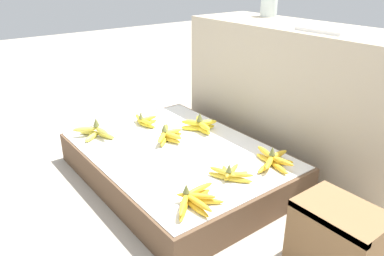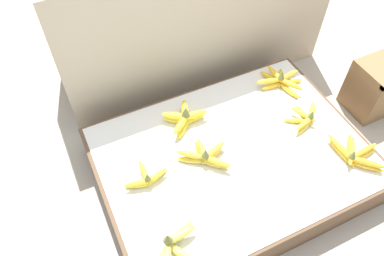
{
  "view_description": "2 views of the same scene",
  "coord_description": "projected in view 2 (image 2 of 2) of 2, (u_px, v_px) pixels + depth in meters",
  "views": [
    {
      "loc": [
        1.45,
        -1.01,
        1.06
      ],
      "look_at": [
        0.07,
        0.04,
        0.31
      ],
      "focal_mm": 35.0,
      "sensor_mm": 36.0,
      "label": 1
    },
    {
      "loc": [
        -0.56,
        -0.77,
        1.51
      ],
      "look_at": [
        -0.14,
        0.14,
        0.26
      ],
      "focal_mm": 35.0,
      "sensor_mm": 36.0,
      "label": 2
    }
  ],
  "objects": [
    {
      "name": "banana_bunch_front_left",
      "position": [
        173.0,
        247.0,
        1.34
      ],
      "size": [
        0.22,
        0.19,
        0.11
      ],
      "color": "#DBCC4C",
      "rests_on": "display_platform"
    },
    {
      "name": "banana_bunch_middle_midleft",
      "position": [
        205.0,
        156.0,
        1.58
      ],
      "size": [
        0.22,
        0.21,
        0.1
      ],
      "color": "gold",
      "rests_on": "display_platform"
    },
    {
      "name": "banana_bunch_front_right",
      "position": [
        354.0,
        154.0,
        1.59
      ],
      "size": [
        0.18,
        0.25,
        0.09
      ],
      "color": "gold",
      "rests_on": "display_platform"
    },
    {
      "name": "banana_bunch_middle_right",
      "position": [
        306.0,
        118.0,
        1.72
      ],
      "size": [
        0.2,
        0.16,
        0.09
      ],
      "color": "gold",
      "rests_on": "display_platform"
    },
    {
      "name": "banana_bunch_middle_left",
      "position": [
        147.0,
        178.0,
        1.52
      ],
      "size": [
        0.2,
        0.12,
        0.09
      ],
      "color": "yellow",
      "rests_on": "display_platform"
    },
    {
      "name": "banana_bunch_back_right",
      "position": [
        281.0,
        81.0,
        1.87
      ],
      "size": [
        0.25,
        0.25,
        0.1
      ],
      "color": "gold",
      "rests_on": "display_platform"
    },
    {
      "name": "banana_bunch_back_midleft",
      "position": [
        184.0,
        118.0,
        1.71
      ],
      "size": [
        0.21,
        0.19,
        0.11
      ],
      "color": "yellow",
      "rests_on": "display_platform"
    },
    {
      "name": "ground_plane",
      "position": [
        230.0,
        174.0,
        1.76
      ],
      "size": [
        10.0,
        10.0,
        0.0
      ],
      "primitive_type": "plane",
      "color": "#A89E8E"
    },
    {
      "name": "back_vendor_table",
      "position": [
        190.0,
        11.0,
        1.94
      ],
      "size": [
        1.44,
        0.47,
        0.76
      ],
      "color": "tan",
      "rests_on": "ground_plane"
    },
    {
      "name": "wooden_crate",
      "position": [
        381.0,
        85.0,
        1.93
      ],
      "size": [
        0.3,
        0.22,
        0.28
      ],
      "color": "olive",
      "rests_on": "ground_plane"
    },
    {
      "name": "display_platform",
      "position": [
        232.0,
        164.0,
        1.7
      ],
      "size": [
        1.16,
        0.85,
        0.17
      ],
      "color": "brown",
      "rests_on": "ground_plane"
    }
  ]
}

